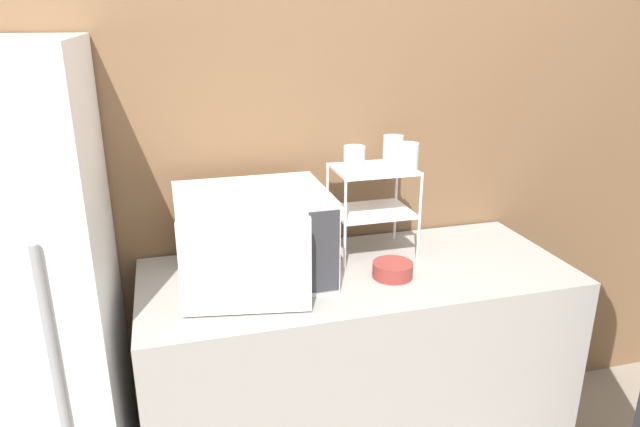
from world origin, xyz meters
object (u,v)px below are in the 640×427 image
glass_back_right (393,149)px  microwave (253,237)px  glass_front_right (408,157)px  bowl (393,270)px  dish_rack (373,192)px  glass_front_left (354,160)px  refrigerator (7,327)px

glass_back_right → microwave: bearing=-162.8°
glass_front_right → bowl: 0.41m
glass_back_right → glass_front_right: bearing=-89.6°
microwave → glass_back_right: size_ratio=5.09×
dish_rack → glass_front_left: 0.19m
glass_front_left → glass_back_right: same height
glass_front_right → bowl: glass_front_right is taller
microwave → glass_front_left: (0.38, 0.05, 0.23)m
glass_back_right → glass_front_right: same height
microwave → glass_front_right: glass_front_right is taller
bowl → dish_rack: bearing=89.7°
glass_front_left → dish_rack: bearing=33.0°
microwave → bowl: bearing=-13.0°
dish_rack → microwave: bearing=-166.8°
microwave → bowl: size_ratio=3.58×
microwave → glass_front_right: size_ratio=5.09×
dish_rack → bowl: 0.31m
microwave → dish_rack: (0.48, 0.11, 0.09)m
bowl → glass_front_right: bearing=55.6°
microwave → glass_back_right: 0.65m
microwave → glass_front_right: 0.63m
dish_rack → bowl: size_ratio=2.39×
bowl → refrigerator: bearing=176.2°
dish_rack → glass_back_right: size_ratio=3.40×
glass_front_left → bowl: (0.10, -0.16, -0.37)m
refrigerator → microwave: bearing=1.9°
glass_front_right → glass_front_left: bearing=178.9°
dish_rack → refrigerator: 1.31m
microwave → refrigerator: size_ratio=0.29×
dish_rack → glass_back_right: glass_back_right is taller
dish_rack → refrigerator: (-1.27, -0.14, -0.30)m
glass_front_right → bowl: size_ratio=0.70×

